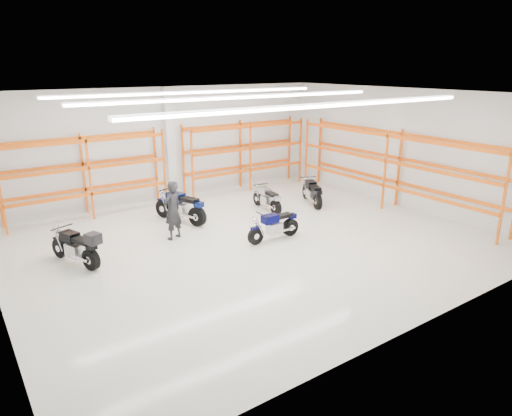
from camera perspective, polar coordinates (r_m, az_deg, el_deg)
ground at (r=14.32m, az=-0.55°, el=-4.26°), size 14.00×14.00×0.00m
room_shell at (r=13.48m, az=-0.65°, el=8.85°), size 14.02×12.02×4.51m
motorcycle_main at (r=14.40m, az=2.49°, el=-2.27°), size 1.92×0.64×0.94m
motorcycle_back_a at (r=13.45m, az=-21.36°, el=-4.63°), size 1.03×2.04×1.08m
motorcycle_back_b at (r=16.14m, az=-9.26°, el=0.05°), size 1.06×2.22×1.14m
motorcycle_back_c at (r=17.26m, az=1.47°, el=1.08°), size 0.62×1.89×0.93m
motorcycle_back_d at (r=18.14m, az=7.07°, el=1.87°), size 0.98×1.93×1.00m
standing_man at (r=14.53m, az=-10.38°, el=-0.29°), size 0.80×0.67×1.88m
structural_column at (r=18.66m, az=-10.77°, el=7.75°), size 0.32×0.32×4.50m
pallet_racking_back_left at (r=17.34m, az=-20.50°, el=4.66°), size 5.67×0.87×3.00m
pallet_racking_back_right at (r=20.06m, az=-1.35°, el=7.37°), size 5.67×0.87×3.00m
pallet_racking_side at (r=18.11m, az=16.72°, el=5.63°), size 0.87×9.07×3.00m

